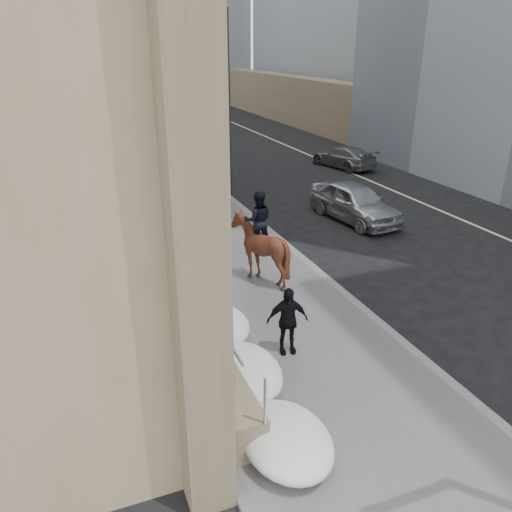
{
  "coord_description": "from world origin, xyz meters",
  "views": [
    {
      "loc": [
        -4.24,
        -7.91,
        6.59
      ],
      "look_at": [
        -0.1,
        2.79,
        1.7
      ],
      "focal_mm": 35.0,
      "sensor_mm": 36.0,
      "label": 1
    }
  ],
  "objects": [
    {
      "name": "lane_line",
      "position": [
        10.5,
        10.0,
        0.01
      ],
      "size": [
        0.15,
        70.0,
        0.01
      ],
      "primitive_type": "cube",
      "color": "#BFB78C",
      "rests_on": "ground"
    },
    {
      "name": "curb",
      "position": [
        2.62,
        10.0,
        0.06
      ],
      "size": [
        0.24,
        80.0,
        0.12
      ],
      "primitive_type": "cube",
      "color": "slate",
      "rests_on": "ground"
    },
    {
      "name": "bg_building_far",
      "position": [
        -6.0,
        72.0,
        10.0
      ],
      "size": [
        24.0,
        12.0,
        20.0
      ],
      "primitive_type": "cube",
      "color": "gray",
      "rests_on": "ground"
    },
    {
      "name": "far_podium",
      "position": [
        15.5,
        10.0,
        2.0
      ],
      "size": [
        2.0,
        80.0,
        4.0
      ],
      "primitive_type": "cube",
      "color": "brown",
      "rests_on": "ground"
    },
    {
      "name": "car_grey",
      "position": [
        10.76,
        16.96,
        0.6
      ],
      "size": [
        2.64,
        4.45,
        1.21
      ],
      "primitive_type": "imported",
      "rotation": [
        0.0,
        0.0,
        3.38
      ],
      "color": "slate",
      "rests_on": "ground"
    },
    {
      "name": "car_silver",
      "position": [
        6.37,
        8.58,
        0.76
      ],
      "size": [
        2.29,
        4.62,
        1.51
      ],
      "primitive_type": "imported",
      "rotation": [
        0.0,
        0.0,
        0.12
      ],
      "color": "#AFB3B8",
      "rests_on": "ground"
    },
    {
      "name": "streetlight_mid",
      "position": [
        2.74,
        14.0,
        4.58
      ],
      "size": [
        1.71,
        0.24,
        8.0
      ],
      "color": "#2D2D30",
      "rests_on": "ground"
    },
    {
      "name": "mounted_horse_right",
      "position": [
        0.69,
        4.59,
        1.22
      ],
      "size": [
        2.03,
        2.17,
        2.65
      ],
      "rotation": [
        0.0,
        0.0,
        2.86
      ],
      "color": "#472114",
      "rests_on": "sidewalk"
    },
    {
      "name": "pedestrian",
      "position": [
        -0.12,
        0.83,
        0.92
      ],
      "size": [
        0.99,
        0.55,
        1.6
      ],
      "primitive_type": "imported",
      "rotation": [
        0.0,
        0.0,
        -0.17
      ],
      "color": "black",
      "rests_on": "sidewalk"
    },
    {
      "name": "mounted_horse_left",
      "position": [
        -1.26,
        5.55,
        1.1
      ],
      "size": [
        1.19,
        2.21,
        2.57
      ],
      "rotation": [
        0.0,
        0.0,
        3.03
      ],
      "color": "#462C15",
      "rests_on": "sidewalk"
    },
    {
      "name": "streetlight_far",
      "position": [
        2.74,
        34.0,
        4.58
      ],
      "size": [
        1.71,
        0.24,
        8.0
      ],
      "color": "#2D2D30",
      "rests_on": "ground"
    },
    {
      "name": "ground",
      "position": [
        0.0,
        0.0,
        0.0
      ],
      "size": [
        140.0,
        140.0,
        0.0
      ],
      "primitive_type": "plane",
      "color": "black",
      "rests_on": "ground"
    },
    {
      "name": "traffic_signal",
      "position": [
        2.07,
        22.0,
        4.0
      ],
      "size": [
        4.1,
        0.22,
        6.0
      ],
      "color": "#2D2D30",
      "rests_on": "ground"
    },
    {
      "name": "snow_bank",
      "position": [
        -1.42,
        8.11,
        0.47
      ],
      "size": [
        1.7,
        18.1,
        0.76
      ],
      "color": "white",
      "rests_on": "sidewalk"
    },
    {
      "name": "sidewalk",
      "position": [
        0.0,
        10.0,
        0.06
      ],
      "size": [
        5.0,
        80.0,
        0.12
      ],
      "primitive_type": "cube",
      "color": "#505052",
      "rests_on": "ground"
    }
  ]
}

